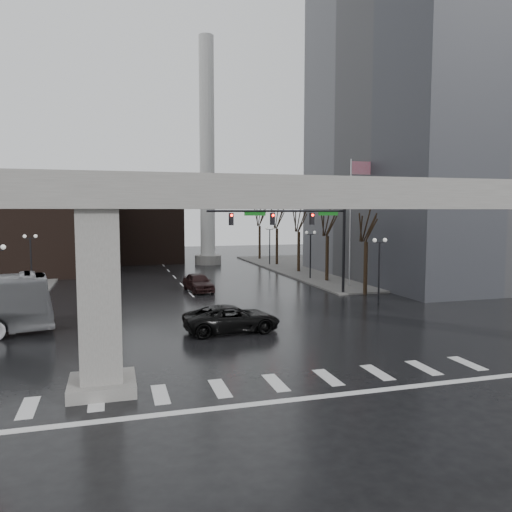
{
  "coord_description": "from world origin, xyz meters",
  "views": [
    {
      "loc": [
        -6.49,
        -20.4,
        7.24
      ],
      "look_at": [
        1.86,
        8.39,
        4.5
      ],
      "focal_mm": 35.0,
      "sensor_mm": 36.0,
      "label": 1
    }
  ],
  "objects": [
    {
      "name": "ground",
      "position": [
        0.0,
        0.0,
        0.0
      ],
      "size": [
        160.0,
        160.0,
        0.0
      ],
      "primitive_type": "plane",
      "color": "black",
      "rests_on": "ground"
    },
    {
      "name": "sidewalk_ne",
      "position": [
        26.0,
        36.0,
        0.07
      ],
      "size": [
        28.0,
        36.0,
        0.15
      ],
      "primitive_type": "cube",
      "color": "#615E5C",
      "rests_on": "ground"
    },
    {
      "name": "elevated_guideway",
      "position": [
        1.26,
        0.0,
        6.88
      ],
      "size": [
        48.0,
        2.6,
        8.7
      ],
      "color": "gray",
      "rests_on": "ground"
    },
    {
      "name": "office_tower",
      "position": [
        28.0,
        26.0,
        21.0
      ],
      "size": [
        22.0,
        26.0,
        42.0
      ],
      "primitive_type": "cube",
      "color": "slate",
      "rests_on": "ground"
    },
    {
      "name": "building_far_left",
      "position": [
        -14.0,
        42.0,
        5.0
      ],
      "size": [
        16.0,
        14.0,
        10.0
      ],
      "primitive_type": "cube",
      "color": "black",
      "rests_on": "ground"
    },
    {
      "name": "building_far_mid",
      "position": [
        -2.0,
        52.0,
        4.0
      ],
      "size": [
        10.0,
        10.0,
        8.0
      ],
      "primitive_type": "cube",
      "color": "black",
      "rests_on": "ground"
    },
    {
      "name": "smokestack",
      "position": [
        6.0,
        46.0,
        13.35
      ],
      "size": [
        3.6,
        3.6,
        30.0
      ],
      "color": "silver",
      "rests_on": "ground"
    },
    {
      "name": "signal_mast_arm",
      "position": [
        8.99,
        18.8,
        5.83
      ],
      "size": [
        12.12,
        0.43,
        8.0
      ],
      "color": "black",
      "rests_on": "ground"
    },
    {
      "name": "flagpole_assembly",
      "position": [
        15.29,
        22.0,
        7.53
      ],
      "size": [
        2.06,
        0.12,
        12.0
      ],
      "color": "silver",
      "rests_on": "ground"
    },
    {
      "name": "lamp_right_0",
      "position": [
        13.5,
        14.0,
        3.47
      ],
      "size": [
        1.22,
        0.32,
        5.11
      ],
      "color": "black",
      "rests_on": "ground"
    },
    {
      "name": "lamp_right_1",
      "position": [
        13.5,
        28.0,
        3.47
      ],
      "size": [
        1.22,
        0.32,
        5.11
      ],
      "color": "black",
      "rests_on": "ground"
    },
    {
      "name": "lamp_right_2",
      "position": [
        13.5,
        42.0,
        3.47
      ],
      "size": [
        1.22,
        0.32,
        5.11
      ],
      "color": "black",
      "rests_on": "ground"
    },
    {
      "name": "lamp_left_1",
      "position": [
        -13.5,
        28.0,
        3.47
      ],
      "size": [
        1.22,
        0.32,
        5.11
      ],
      "color": "black",
      "rests_on": "ground"
    },
    {
      "name": "lamp_left_2",
      "position": [
        -13.5,
        42.0,
        3.47
      ],
      "size": [
        1.22,
        0.32,
        5.11
      ],
      "color": "black",
      "rests_on": "ground"
    },
    {
      "name": "tree_right_0",
      "position": [
        14.53,
        18.02,
        2.79
      ],
      "size": [
        1.09,
        1.58,
        7.5
      ],
      "color": "black",
      "rests_on": "ground"
    },
    {
      "name": "tree_right_1",
      "position": [
        14.53,
        26.02,
        2.85
      ],
      "size": [
        1.09,
        1.61,
        7.67
      ],
      "color": "black",
      "rests_on": "ground"
    },
    {
      "name": "tree_right_2",
      "position": [
        14.53,
        34.02,
        2.91
      ],
      "size": [
        1.1,
        1.63,
        7.85
      ],
      "color": "black",
      "rests_on": "ground"
    },
    {
      "name": "tree_right_3",
      "position": [
        14.53,
        42.02,
        2.98
      ],
      "size": [
        1.11,
        1.66,
        8.02
      ],
      "color": "black",
      "rests_on": "ground"
    },
    {
      "name": "tree_right_4",
      "position": [
        14.53,
        50.02,
        3.04
      ],
      "size": [
        1.12,
        1.69,
        8.19
      ],
      "color": "black",
      "rests_on": "ground"
    },
    {
      "name": "pickup_truck",
      "position": [
        0.3,
        8.15,
        0.8
      ],
      "size": [
        5.9,
        2.93,
        1.61
      ],
      "primitive_type": "imported",
      "rotation": [
        0.0,
        0.0,
        1.62
      ],
      "color": "black",
      "rests_on": "ground"
    },
    {
      "name": "far_car",
      "position": [
        0.88,
        23.54,
        0.83
      ],
      "size": [
        2.5,
        5.05,
        1.65
      ],
      "primitive_type": "imported",
      "rotation": [
        0.0,
        0.0,
        0.11
      ],
      "color": "black",
      "rests_on": "ground"
    }
  ]
}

